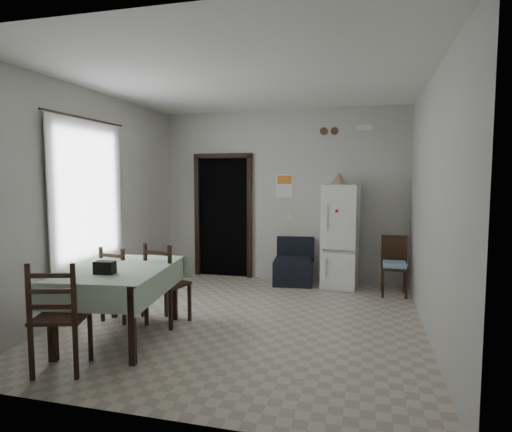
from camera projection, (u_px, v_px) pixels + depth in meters
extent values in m
plane|color=beige|center=(246.00, 320.00, 5.28)|extent=(4.50, 4.50, 0.00)
cube|color=black|center=(228.00, 216.00, 7.83)|extent=(0.90, 0.45, 2.10)
cube|color=black|center=(198.00, 217.00, 7.71)|extent=(0.08, 0.10, 2.18)
cube|color=black|center=(250.00, 218.00, 7.47)|extent=(0.08, 0.10, 2.18)
cube|color=black|center=(223.00, 156.00, 7.49)|extent=(1.06, 0.10, 0.08)
cube|color=silver|center=(81.00, 194.00, 5.49)|extent=(0.10, 1.20, 1.60)
cube|color=white|center=(88.00, 194.00, 5.46)|extent=(0.02, 1.45, 1.85)
cylinder|color=black|center=(86.00, 118.00, 5.38)|extent=(0.02, 1.60, 0.02)
cube|color=white|center=(285.00, 186.00, 7.28)|extent=(0.28, 0.02, 0.40)
cube|color=orange|center=(284.00, 180.00, 7.27)|extent=(0.24, 0.01, 0.14)
cube|color=beige|center=(290.00, 216.00, 7.30)|extent=(0.08, 0.02, 0.12)
cylinder|color=#553422|center=(324.00, 131.00, 7.04)|extent=(0.12, 0.03, 0.12)
cylinder|color=#553422|center=(335.00, 131.00, 6.99)|extent=(0.12, 0.03, 0.12)
cube|color=white|center=(364.00, 128.00, 6.85)|extent=(0.25, 0.07, 0.09)
cone|color=tan|center=(339.00, 178.00, 6.77)|extent=(0.24, 0.24, 0.19)
cube|color=black|center=(105.00, 267.00, 4.32)|extent=(0.21, 0.14, 0.13)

